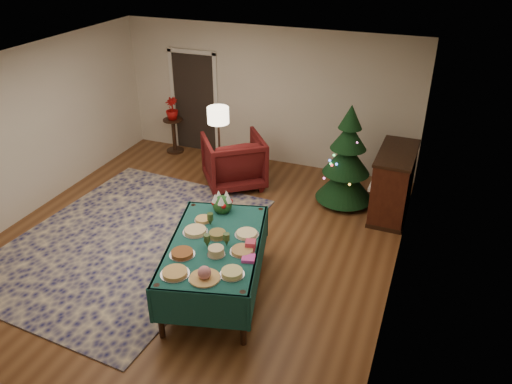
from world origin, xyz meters
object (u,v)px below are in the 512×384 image
at_px(gift_box, 251,245).
at_px(side_table, 174,136).
at_px(piano, 393,184).
at_px(potted_plant, 172,113).
at_px(floor_lamp, 218,120).
at_px(armchair, 234,159).
at_px(christmas_tree, 347,161).
at_px(buffet_table, 215,253).

distance_m(gift_box, side_table, 5.06).
bearing_deg(piano, side_table, 168.58).
bearing_deg(potted_plant, gift_box, -49.39).
bearing_deg(floor_lamp, piano, 4.05).
height_order(gift_box, potted_plant, potted_plant).
relative_size(armchair, side_table, 1.45).
height_order(floor_lamp, side_table, floor_lamp).
bearing_deg(potted_plant, armchair, -27.91).
xyz_separation_m(gift_box, piano, (1.40, 2.88, -0.28)).
height_order(armchair, christmas_tree, christmas_tree).
xyz_separation_m(potted_plant, christmas_tree, (3.87, -0.87, -0.06)).
distance_m(potted_plant, piano, 4.79).
bearing_deg(gift_box, buffet_table, -173.52).
height_order(armchair, floor_lamp, floor_lamp).
bearing_deg(christmas_tree, side_table, 167.27).
distance_m(floor_lamp, christmas_tree, 2.33).
bearing_deg(armchair, potted_plant, -64.78).
bearing_deg(christmas_tree, buffet_table, -109.40).
bearing_deg(gift_box, floor_lamp, 121.98).
bearing_deg(potted_plant, side_table, 0.00).
bearing_deg(gift_box, side_table, 130.61).
bearing_deg(gift_box, potted_plant, 130.61).
relative_size(buffet_table, christmas_tree, 1.25).
distance_m(potted_plant, christmas_tree, 3.97).
height_order(floor_lamp, christmas_tree, christmas_tree).
xyz_separation_m(side_table, potted_plant, (-0.00, 0.00, 0.51)).
relative_size(gift_box, christmas_tree, 0.07).
height_order(armchair, side_table, armchair).
bearing_deg(gift_box, piano, 64.06).
bearing_deg(floor_lamp, christmas_tree, 7.30).
bearing_deg(buffet_table, gift_box, 6.48).
xyz_separation_m(buffet_table, floor_lamp, (-1.19, 2.72, 0.70)).
height_order(gift_box, side_table, gift_box).
distance_m(buffet_table, gift_box, 0.52).
bearing_deg(buffet_table, christmas_tree, 70.60).
height_order(buffet_table, piano, piano).
distance_m(buffet_table, side_table, 4.80).
height_order(gift_box, christmas_tree, christmas_tree).
distance_m(buffet_table, piano, 3.48).
bearing_deg(side_table, potted_plant, 180.00).
bearing_deg(piano, christmas_tree, 174.97).
bearing_deg(buffet_table, armchair, 108.98).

